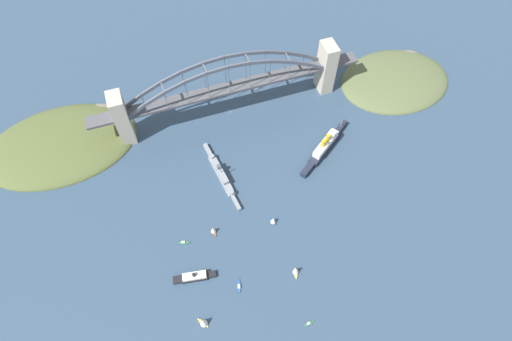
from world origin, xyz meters
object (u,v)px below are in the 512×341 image
seaplane_taxiing_near_bridge (256,86)px  small_boat_0 (309,323)px  small_boat_1 (273,220)px  small_boat_6 (296,271)px  small_boat_5 (213,230)px  ocean_liner (325,146)px  naval_cruiser (221,175)px  harbor_arch_bridge (228,90)px  small_boat_3 (203,322)px  small_boat_2 (184,243)px  small_boat_4 (239,286)px  harbor_ferry_steamer (194,277)px

seaplane_taxiing_near_bridge → small_boat_0: bearing=80.3°
small_boat_1 → small_boat_6: size_ratio=0.90×
small_boat_5 → small_boat_6: size_ratio=0.91×
ocean_liner → small_boat_1: bearing=37.7°
naval_cruiser → small_boat_6: (-29.87, 104.63, 1.57)m
small_boat_1 → harbor_arch_bridge: bearing=-90.8°
small_boat_1 → small_boat_3: 97.65m
naval_cruiser → small_boat_3: bearing=67.9°
small_boat_0 → seaplane_taxiing_near_bridge: bearing=-99.7°
harbor_arch_bridge → small_boat_0: (5.00, 214.82, -29.59)m
ocean_liner → small_boat_3: (147.75, 115.97, -0.66)m
small_boat_0 → small_boat_2: (72.03, -92.06, 0.02)m
ocean_liner → small_boat_4: (114.94, 97.57, -5.19)m
ocean_liner → small_boat_2: size_ratio=7.14×
harbor_arch_bridge → small_boat_1: (1.72, 129.21, -25.96)m
harbor_arch_bridge → small_boat_5: 134.40m
ocean_liner → small_boat_6: 123.23m
naval_cruiser → harbor_ferry_steamer: bearing=60.9°
naval_cruiser → small_boat_2: (47.16, 51.66, -2.46)m
ocean_liner → small_boat_6: bearing=55.6°
small_boat_1 → small_boat_3: small_boat_3 is taller
seaplane_taxiing_near_bridge → small_boat_5: small_boat_5 is taller
harbor_arch_bridge → small_boat_6: (0.00, 175.73, -25.54)m
harbor_arch_bridge → small_boat_3: (78.08, 190.06, -25.14)m
ocean_liner → small_boat_1: ocean_liner is taller
naval_cruiser → small_boat_4: (15.39, 100.57, -2.55)m
ocean_liner → harbor_ferry_steamer: (145.68, 79.82, -3.52)m
seaplane_taxiing_near_bridge → small_boat_6: bearing=79.9°
small_boat_3 → small_boat_0: bearing=161.3°
harbor_arch_bridge → naval_cruiser: harbor_arch_bridge is taller
small_boat_3 → naval_cruiser: bearing=-112.1°
small_boat_1 → small_boat_2: size_ratio=1.02×
small_boat_1 → small_boat_2: (75.31, -6.45, -3.62)m
small_boat_0 → ocean_liner: bearing=-118.0°
small_boat_0 → small_boat_2: small_boat_2 is taller
small_boat_0 → harbor_ferry_steamer: bearing=-40.6°
harbor_arch_bridge → ocean_liner: harbor_arch_bridge is taller
small_boat_3 → small_boat_5: size_ratio=1.20×
small_boat_2 → small_boat_4: size_ratio=0.88×
harbor_arch_bridge → small_boat_5: harbor_arch_bridge is taller
small_boat_0 → small_boat_2: 116.89m
seaplane_taxiing_near_bridge → small_boat_1: size_ratio=0.92×
small_boat_3 → ocean_liner: bearing=-141.9°
harbor_arch_bridge → small_boat_1: 131.80m
seaplane_taxiing_near_bridge → small_boat_6: 201.63m
harbor_arch_bridge → small_boat_3: 207.01m
naval_cruiser → small_boat_3: size_ratio=6.85×
small_boat_0 → naval_cruiser: bearing=-80.2°
small_boat_5 → small_boat_2: bearing=2.9°
harbor_ferry_steamer → small_boat_3: size_ratio=3.02×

